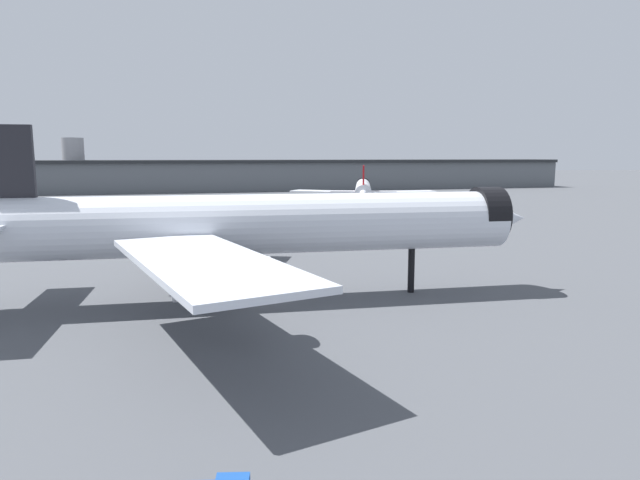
{
  "coord_description": "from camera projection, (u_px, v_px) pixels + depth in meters",
  "views": [
    {
      "loc": [
        -0.24,
        -53.15,
        13.97
      ],
      "look_at": [
        6.4,
        0.14,
        5.74
      ],
      "focal_mm": 30.95,
      "sensor_mm": 36.0,
      "label": 1
    }
  ],
  "objects": [
    {
      "name": "terminal_building",
      "position": [
        264.0,
        175.0,
        225.21
      ],
      "size": [
        258.32,
        56.52,
        20.56
      ],
      "rotation": [
        0.0,
        0.0,
        0.13
      ],
      "color": "slate",
      "rests_on": "ground"
    },
    {
      "name": "airliner_near_gate",
      "position": [
        245.0,
        226.0,
        52.71
      ],
      "size": [
        58.83,
        53.57,
        16.64
      ],
      "rotation": [
        0.0,
        0.0,
        0.07
      ],
      "color": "silver",
      "rests_on": "ground"
    },
    {
      "name": "service_truck_front",
      "position": [
        236.0,
        233.0,
        88.84
      ],
      "size": [
        2.86,
        5.63,
        3.0
      ],
      "rotation": [
        0.0,
        0.0,
        4.65
      ],
      "color": "black",
      "rests_on": "ground"
    },
    {
      "name": "ground",
      "position": [
        256.0,
        299.0,
        54.28
      ],
      "size": [
        900.0,
        900.0,
        0.0
      ],
      "primitive_type": "plane",
      "color": "#4C4F54"
    },
    {
      "name": "traffic_cone_near_nose",
      "position": [
        401.0,
        247.0,
        83.48
      ],
      "size": [
        0.44,
        0.44,
        0.55
      ],
      "primitive_type": "cone",
      "color": "#F2600C",
      "rests_on": "ground"
    },
    {
      "name": "airliner_far_taxiway",
      "position": [
        363.0,
        189.0,
        145.13
      ],
      "size": [
        37.59,
        41.78,
        11.72
      ],
      "rotation": [
        0.0,
        0.0,
        1.37
      ],
      "color": "silver",
      "rests_on": "ground"
    },
    {
      "name": "baggage_cart_trailing",
      "position": [
        310.0,
        239.0,
        86.36
      ],
      "size": [
        2.79,
        2.88,
        1.82
      ],
      "rotation": [
        0.0,
        0.0,
        0.94
      ],
      "color": "black",
      "rests_on": "ground"
    }
  ]
}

